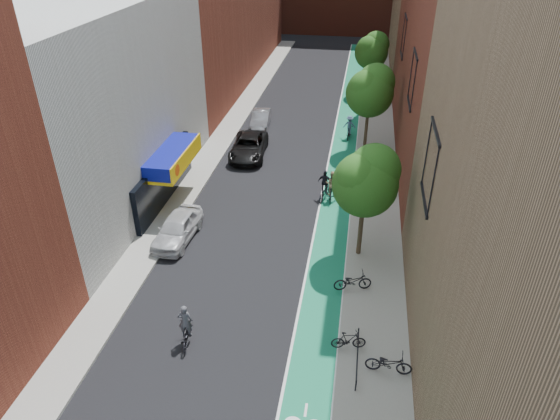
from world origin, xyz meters
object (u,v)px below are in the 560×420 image
at_px(parked_car_white, 177,228).
at_px(parked_car_silver, 261,119).
at_px(cyclist_lane_near, 331,188).
at_px(parked_car_black, 249,147).
at_px(cyclist_lane_mid, 325,189).
at_px(cyclist_lane_far, 349,129).
at_px(cyclist_lead, 186,331).

bearing_deg(parked_car_white, parked_car_silver, 89.44).
relative_size(parked_car_white, cyclist_lane_near, 2.18).
height_order(parked_car_black, cyclist_lane_near, cyclist_lane_near).
xyz_separation_m(parked_car_white, cyclist_lane_mid, (7.80, 6.11, -0.05)).
xyz_separation_m(parked_car_white, parked_car_silver, (1.20, 17.80, -0.07)).
distance_m(parked_car_white, cyclist_lane_near, 10.18).
bearing_deg(cyclist_lane_far, cyclist_lead, 81.97).
bearing_deg(parked_car_black, parked_car_silver, 88.66).
xyz_separation_m(cyclist_lead, cyclist_lane_mid, (4.75, 13.65, 0.04)).
bearing_deg(parked_car_silver, cyclist_lead, -90.62).
xyz_separation_m(cyclist_lane_near, cyclist_lane_mid, (-0.43, 0.12, -0.15)).
relative_size(parked_car_black, cyclist_lane_near, 2.68).
bearing_deg(parked_car_white, cyclist_lane_far, 65.05).
height_order(parked_car_silver, cyclist_lane_far, cyclist_lane_far).
bearing_deg(cyclist_lane_near, cyclist_lead, 68.07).
height_order(parked_car_black, cyclist_lane_mid, cyclist_lane_mid).
bearing_deg(cyclist_lead, cyclist_lane_mid, -120.38).
height_order(cyclist_lead, cyclist_lane_mid, cyclist_lead).
xyz_separation_m(parked_car_white, parked_car_black, (1.50, 11.74, 0.00)).
relative_size(parked_car_black, cyclist_lead, 2.72).
bearing_deg(parked_car_black, cyclist_lead, -89.49).
bearing_deg(cyclist_lane_near, parked_car_silver, -60.23).
distance_m(cyclist_lane_near, cyclist_lane_far, 10.52).
bearing_deg(parked_car_silver, cyclist_lane_mid, -65.35).
xyz_separation_m(parked_car_silver, cyclist_lead, (1.85, -25.34, -0.02)).
distance_m(parked_car_black, cyclist_lane_mid, 8.45).
xyz_separation_m(parked_car_black, cyclist_lane_near, (6.74, -5.75, 0.10)).
height_order(parked_car_silver, cyclist_lane_near, cyclist_lane_near).
bearing_deg(cyclist_lane_far, cyclist_lane_mid, 89.70).
distance_m(parked_car_silver, cyclist_lane_far, 7.78).
xyz_separation_m(parked_car_black, parked_car_silver, (-0.29, 6.06, -0.07)).
bearing_deg(cyclist_lane_far, parked_car_black, 38.39).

